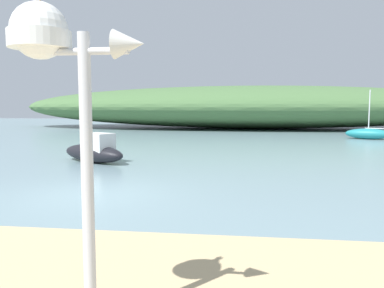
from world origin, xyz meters
name	(u,v)px	position (x,y,z in m)	size (l,w,h in m)	color
ground_plane	(92,195)	(0.00, 0.00, 0.00)	(120.00, 120.00, 0.00)	gray
distant_hill	(252,107)	(5.07, 33.03, 2.27)	(51.01, 15.20, 4.55)	#476B3D
mast_structure	(54,58)	(2.29, -6.53, 2.89)	(1.31, 0.59, 3.21)	silver
sailboat_inner_mooring	(368,134)	(13.11, 19.62, 0.40)	(3.31, 2.26, 3.56)	teal
motorboat_outer_mooring	(94,151)	(-2.26, 5.94, 0.49)	(3.67, 2.80, 1.27)	black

